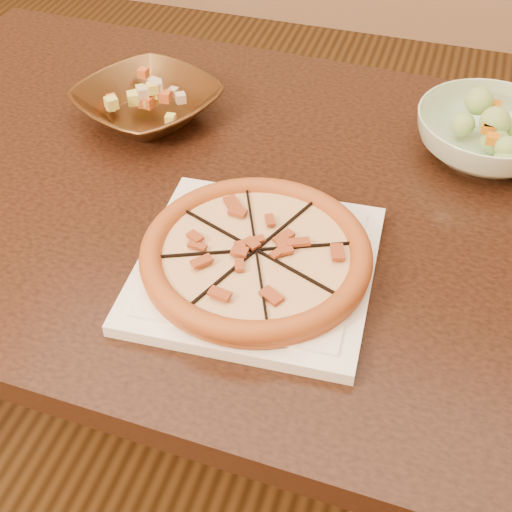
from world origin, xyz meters
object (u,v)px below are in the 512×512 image
object	(u,v)px
salad_bowl	(488,135)
plate	(256,267)
dining_table	(236,238)
pizza	(256,254)
bronze_bowl	(147,104)

from	to	relation	value
salad_bowl	plate	bearing A→B (deg)	-125.93
dining_table	pizza	world-z (taller)	pizza
plate	dining_table	bearing A→B (deg)	117.66
bronze_bowl	plate	bearing A→B (deg)	-46.48
bronze_bowl	dining_table	bearing A→B (deg)	-34.22
pizza	salad_bowl	bearing A→B (deg)	54.07
dining_table	pizza	size ratio (longest dim) A/B	4.50
plate	bronze_bowl	bearing A→B (deg)	133.52
pizza	bronze_bowl	distance (m)	0.42
plate	bronze_bowl	distance (m)	0.42
dining_table	bronze_bowl	world-z (taller)	bronze_bowl
dining_table	bronze_bowl	size ratio (longest dim) A/B	6.02
dining_table	plate	size ratio (longest dim) A/B	4.22
plate	pizza	world-z (taller)	pizza
dining_table	plate	xyz separation A→B (m)	(0.09, -0.17, 0.12)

